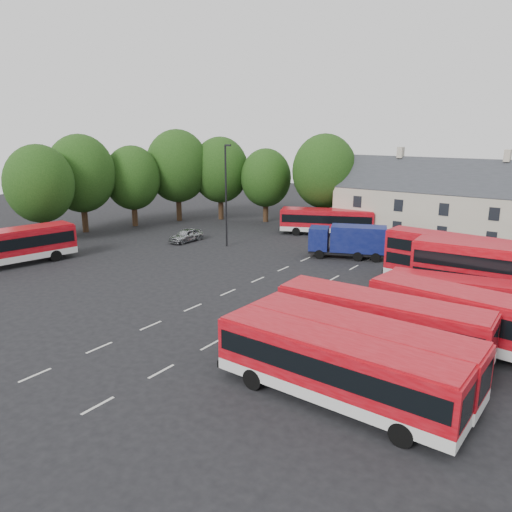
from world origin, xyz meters
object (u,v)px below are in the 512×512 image
(bus_dd_south, at_px, (493,272))
(silver_car, at_px, (186,235))
(bus_west, at_px, (7,245))
(lamppost, at_px, (226,193))
(bus_row_a, at_px, (334,364))
(box_truck, at_px, (348,240))

(bus_dd_south, bearing_deg, silver_car, 171.53)
(bus_west, relative_size, lamppost, 1.14)
(bus_row_a, distance_m, bus_dd_south, 18.13)
(bus_row_a, relative_size, bus_dd_south, 1.07)
(bus_row_a, bearing_deg, bus_west, 175.39)
(bus_west, relative_size, box_truck, 1.60)
(silver_car, bearing_deg, lamppost, 11.68)
(silver_car, bearing_deg, box_truck, 13.54)
(bus_west, relative_size, silver_car, 2.85)
(lamppost, bearing_deg, bus_row_a, -42.99)
(box_truck, xyz_separation_m, lamppost, (-12.59, -2.85, 3.87))
(bus_row_a, height_order, box_truck, bus_row_a)
(box_truck, bearing_deg, bus_west, -161.27)
(bus_row_a, xyz_separation_m, lamppost, (-23.19, 21.62, 3.68))
(bus_dd_south, relative_size, box_truck, 1.44)
(box_truck, distance_m, lamppost, 13.48)
(bus_west, height_order, silver_car, bus_west)
(bus_west, distance_m, silver_car, 17.85)
(box_truck, bearing_deg, bus_dd_south, -47.30)
(bus_row_a, bearing_deg, lamppost, 139.17)
(bus_row_a, xyz_separation_m, bus_west, (-34.51, 4.09, 0.04))
(silver_car, xyz_separation_m, lamppost, (4.97, 0.89, 4.92))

